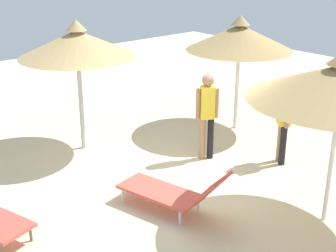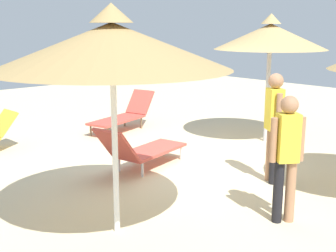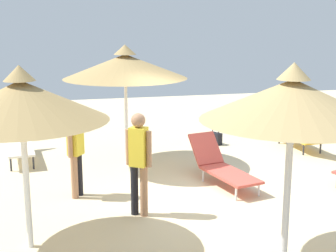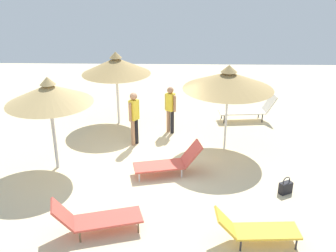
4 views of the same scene
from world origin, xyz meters
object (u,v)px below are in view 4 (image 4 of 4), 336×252
at_px(handbag, 286,187).
at_px(parasol_umbrella_front, 228,80).
at_px(person_standing_far_left, 170,107).
at_px(lounge_chair_edge, 255,229).
at_px(parasol_umbrella_near_right, 116,66).
at_px(lounge_chair_near_left, 250,110).
at_px(lounge_chair_far_right, 95,218).
at_px(person_standing_front, 134,115).
at_px(lounge_chair_center, 170,162).
at_px(parasol_umbrella_back, 49,94).

bearing_deg(handbag, parasol_umbrella_front, 116.67).
bearing_deg(person_standing_far_left, lounge_chair_edge, -71.88).
bearing_deg(person_standing_far_left, parasol_umbrella_near_right, 157.48).
relative_size(parasol_umbrella_front, lounge_chair_edge, 1.50).
distance_m(parasol_umbrella_near_right, lounge_chair_near_left, 5.22).
bearing_deg(lounge_chair_far_right, handbag, 20.22).
xyz_separation_m(person_standing_far_left, person_standing_front, (-1.15, -0.99, 0.08)).
bearing_deg(parasol_umbrella_near_right, parasol_umbrella_front, -28.73).
height_order(parasol_umbrella_near_right, lounge_chair_center, parasol_umbrella_near_right).
bearing_deg(parasol_umbrella_back, person_standing_front, 37.39).
relative_size(lounge_chair_far_right, person_standing_front, 1.15).
xyz_separation_m(parasol_umbrella_near_right, lounge_chair_center, (1.97, -3.71, -1.80)).
height_order(parasol_umbrella_back, lounge_chair_far_right, parasol_umbrella_back).
bearing_deg(handbag, lounge_chair_near_left, 91.44).
bearing_deg(parasol_umbrella_front, person_standing_front, 175.19).
distance_m(parasol_umbrella_back, person_standing_front, 2.96).
relative_size(lounge_chair_edge, lounge_chair_center, 0.92).
relative_size(lounge_chair_center, lounge_chair_far_right, 0.98).
relative_size(parasol_umbrella_front, lounge_chair_center, 1.38).
bearing_deg(lounge_chair_center, lounge_chair_near_left, 54.59).
bearing_deg(lounge_chair_far_right, parasol_umbrella_near_right, 93.10).
distance_m(lounge_chair_edge, lounge_chair_far_right, 3.51).
relative_size(parasol_umbrella_near_right, person_standing_front, 1.50).
relative_size(lounge_chair_center, handbag, 4.11).
relative_size(parasol_umbrella_back, person_standing_front, 1.55).
distance_m(lounge_chair_center, lounge_chair_far_right, 3.12).
distance_m(parasol_umbrella_front, lounge_chair_center, 3.08).
xyz_separation_m(parasol_umbrella_front, person_standing_far_left, (-1.78, 1.23, -1.34)).
distance_m(parasol_umbrella_back, lounge_chair_near_left, 7.55).
bearing_deg(person_standing_far_left, person_standing_front, -139.34).
bearing_deg(person_standing_front, handbag, -34.08).
relative_size(lounge_chair_center, person_standing_front, 1.12).
bearing_deg(person_standing_front, parasol_umbrella_back, -142.61).
bearing_deg(lounge_chair_edge, parasol_umbrella_back, 147.97).
bearing_deg(person_standing_front, lounge_chair_edge, -57.83).
bearing_deg(person_standing_far_left, handbag, -51.25).
distance_m(lounge_chair_far_right, person_standing_far_left, 5.83).
relative_size(parasol_umbrella_near_right, lounge_chair_far_right, 1.31).
xyz_separation_m(parasol_umbrella_front, lounge_chair_near_left, (1.19, 2.44, -1.86)).
bearing_deg(lounge_chair_near_left, lounge_chair_center, -125.41).
bearing_deg(parasol_umbrella_back, handbag, -11.05).
xyz_separation_m(parasol_umbrella_front, lounge_chair_far_right, (-3.36, -4.35, -1.90)).
bearing_deg(parasol_umbrella_back, parasol_umbrella_near_right, 68.46).
bearing_deg(lounge_chair_far_right, parasol_umbrella_back, 119.70).
height_order(parasol_umbrella_near_right, handbag, parasol_umbrella_near_right).
bearing_deg(parasol_umbrella_front, handbag, -63.33).
xyz_separation_m(lounge_chair_center, lounge_chair_near_left, (2.93, 4.12, 0.04)).
bearing_deg(lounge_chair_far_right, lounge_chair_near_left, 56.15).
bearing_deg(parasol_umbrella_back, lounge_chair_near_left, 31.44).
distance_m(lounge_chair_edge, handbag, 2.33).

